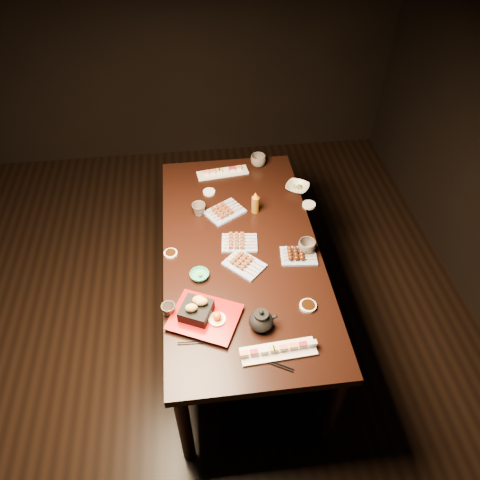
# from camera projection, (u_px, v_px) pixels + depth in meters

# --- Properties ---
(ground) EXTENTS (5.00, 5.00, 0.00)m
(ground) POSITION_uv_depth(u_px,v_px,m) (192.00, 371.00, 2.98)
(ground) COLOR black
(ground) RESTS_ON ground
(dining_table) EXTENTS (1.29, 1.96, 0.75)m
(dining_table) POSITION_uv_depth(u_px,v_px,m) (241.00, 290.00, 2.98)
(dining_table) COLOR black
(dining_table) RESTS_ON ground
(sushi_platter_near) EXTENTS (0.37, 0.12, 0.04)m
(sushi_platter_near) POSITION_uv_depth(u_px,v_px,m) (278.00, 350.00, 2.21)
(sushi_platter_near) COLOR white
(sushi_platter_near) RESTS_ON dining_table
(sushi_platter_far) EXTENTS (0.36, 0.14, 0.04)m
(sushi_platter_far) POSITION_uv_depth(u_px,v_px,m) (222.00, 171.00, 3.22)
(sushi_platter_far) COLOR white
(sushi_platter_far) RESTS_ON dining_table
(yakitori_plate_center) EXTENTS (0.22, 0.17, 0.05)m
(yakitori_plate_center) POSITION_uv_depth(u_px,v_px,m) (240.00, 241.00, 2.73)
(yakitori_plate_center) COLOR #828EB6
(yakitori_plate_center) RESTS_ON dining_table
(yakitori_plate_right) EXTENTS (0.26, 0.26, 0.05)m
(yakitori_plate_right) POSITION_uv_depth(u_px,v_px,m) (244.00, 262.00, 2.60)
(yakitori_plate_right) COLOR #828EB6
(yakitori_plate_right) RESTS_ON dining_table
(yakitori_plate_left) EXTENTS (0.28, 0.26, 0.06)m
(yakitori_plate_left) POSITION_uv_depth(u_px,v_px,m) (225.00, 209.00, 2.92)
(yakitori_plate_left) COLOR #828EB6
(yakitori_plate_left) RESTS_ON dining_table
(tsukune_plate) EXTENTS (0.22, 0.17, 0.05)m
(tsukune_plate) POSITION_uv_depth(u_px,v_px,m) (299.00, 254.00, 2.65)
(tsukune_plate) COLOR #828EB6
(tsukune_plate) RESTS_ON dining_table
(edamame_bowl_green) EXTENTS (0.13, 0.13, 0.03)m
(edamame_bowl_green) POSITION_uv_depth(u_px,v_px,m) (199.00, 275.00, 2.55)
(edamame_bowl_green) COLOR teal
(edamame_bowl_green) RESTS_ON dining_table
(edamame_bowl_cream) EXTENTS (0.20, 0.20, 0.04)m
(edamame_bowl_cream) POSITION_uv_depth(u_px,v_px,m) (297.00, 187.00, 3.10)
(edamame_bowl_cream) COLOR beige
(edamame_bowl_cream) RESTS_ON dining_table
(tempura_tray) EXTENTS (0.41, 0.38, 0.12)m
(tempura_tray) POSITION_uv_depth(u_px,v_px,m) (204.00, 312.00, 2.32)
(tempura_tray) COLOR black
(tempura_tray) RESTS_ON dining_table
(teacup_near_left) EXTENTS (0.10, 0.10, 0.07)m
(teacup_near_left) POSITION_uv_depth(u_px,v_px,m) (169.00, 310.00, 2.36)
(teacup_near_left) COLOR #4F453D
(teacup_near_left) RESTS_ON dining_table
(teacup_mid_right) EXTENTS (0.14, 0.14, 0.08)m
(teacup_mid_right) POSITION_uv_depth(u_px,v_px,m) (307.00, 247.00, 2.67)
(teacup_mid_right) COLOR #4F453D
(teacup_mid_right) RESTS_ON dining_table
(teacup_far_left) EXTENTS (0.11, 0.11, 0.08)m
(teacup_far_left) POSITION_uv_depth(u_px,v_px,m) (199.00, 209.00, 2.91)
(teacup_far_left) COLOR #4F453D
(teacup_far_left) RESTS_ON dining_table
(teacup_far_right) EXTENTS (0.13, 0.13, 0.08)m
(teacup_far_right) POSITION_uv_depth(u_px,v_px,m) (258.00, 161.00, 3.28)
(teacup_far_right) COLOR #4F453D
(teacup_far_right) RESTS_ON dining_table
(teapot) EXTENTS (0.16, 0.16, 0.12)m
(teapot) POSITION_uv_depth(u_px,v_px,m) (261.00, 319.00, 2.29)
(teapot) COLOR black
(teapot) RESTS_ON dining_table
(condiment_bottle) EXTENTS (0.07, 0.07, 0.15)m
(condiment_bottle) POSITION_uv_depth(u_px,v_px,m) (255.00, 202.00, 2.90)
(condiment_bottle) COLOR brown
(condiment_bottle) RESTS_ON dining_table
(sauce_dish_west) EXTENTS (0.10, 0.10, 0.01)m
(sauce_dish_west) POSITION_uv_depth(u_px,v_px,m) (171.00, 253.00, 2.68)
(sauce_dish_west) COLOR white
(sauce_dish_west) RESTS_ON dining_table
(sauce_dish_east) EXTENTS (0.10, 0.10, 0.01)m
(sauce_dish_east) POSITION_uv_depth(u_px,v_px,m) (309.00, 205.00, 2.99)
(sauce_dish_east) COLOR white
(sauce_dish_east) RESTS_ON dining_table
(sauce_dish_se) EXTENTS (0.11, 0.11, 0.02)m
(sauce_dish_se) POSITION_uv_depth(u_px,v_px,m) (308.00, 306.00, 2.41)
(sauce_dish_se) COLOR white
(sauce_dish_se) RESTS_ON dining_table
(sauce_dish_nw) EXTENTS (0.09, 0.09, 0.01)m
(sauce_dish_nw) POSITION_uv_depth(u_px,v_px,m) (209.00, 192.00, 3.08)
(sauce_dish_nw) COLOR white
(sauce_dish_nw) RESTS_ON dining_table
(chopsticks_near) EXTENTS (0.22, 0.03, 0.01)m
(chopsticks_near) POSITION_uv_depth(u_px,v_px,m) (200.00, 342.00, 2.26)
(chopsticks_near) COLOR black
(chopsticks_near) RESTS_ON dining_table
(chopsticks_se) EXTENTS (0.21, 0.13, 0.01)m
(chopsticks_se) POSITION_uv_depth(u_px,v_px,m) (270.00, 362.00, 2.18)
(chopsticks_se) COLOR black
(chopsticks_se) RESTS_ON dining_table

